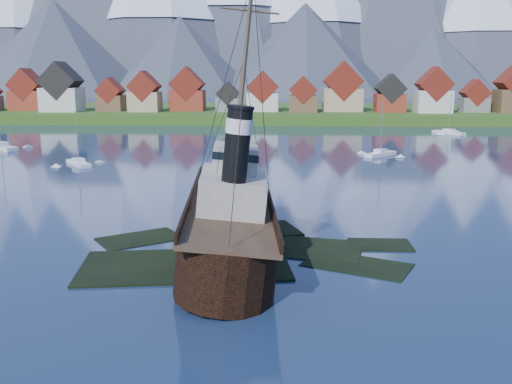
{
  "coord_description": "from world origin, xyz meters",
  "views": [
    {
      "loc": [
        5.44,
        -48.89,
        16.61
      ],
      "look_at": [
        2.79,
        6.0,
        5.0
      ],
      "focal_mm": 40.0,
      "sensor_mm": 36.0,
      "label": 1
    }
  ],
  "objects_px": {
    "tugboat_wreck": "(227,217)",
    "sailboat_d": "(380,154)",
    "sailboat_c": "(1,148)",
    "sailboat_a": "(79,164)",
    "sailboat_e": "(449,133)"
  },
  "relations": [
    {
      "from": "tugboat_wreck",
      "to": "sailboat_d",
      "type": "distance_m",
      "value": 68.11
    },
    {
      "from": "tugboat_wreck",
      "to": "sailboat_c",
      "type": "height_order",
      "value": "tugboat_wreck"
    },
    {
      "from": "sailboat_a",
      "to": "sailboat_c",
      "type": "height_order",
      "value": "sailboat_c"
    },
    {
      "from": "sailboat_d",
      "to": "sailboat_e",
      "type": "bearing_deg",
      "value": 104.17
    },
    {
      "from": "tugboat_wreck",
      "to": "sailboat_a",
      "type": "distance_m",
      "value": 58.55
    },
    {
      "from": "sailboat_a",
      "to": "sailboat_c",
      "type": "relative_size",
      "value": 0.77
    },
    {
      "from": "sailboat_d",
      "to": "sailboat_e",
      "type": "xyz_separation_m",
      "value": [
        25.46,
        42.52,
        -0.01
      ]
    },
    {
      "from": "sailboat_e",
      "to": "tugboat_wreck",
      "type": "bearing_deg",
      "value": -148.17
    },
    {
      "from": "sailboat_d",
      "to": "sailboat_c",
      "type": "bearing_deg",
      "value": -139.02
    },
    {
      "from": "sailboat_a",
      "to": "sailboat_c",
      "type": "bearing_deg",
      "value": 103.62
    },
    {
      "from": "sailboat_e",
      "to": "sailboat_d",
      "type": "bearing_deg",
      "value": -153.67
    },
    {
      "from": "sailboat_c",
      "to": "sailboat_e",
      "type": "xyz_separation_m",
      "value": [
        106.86,
        36.68,
        -0.05
      ]
    },
    {
      "from": "sailboat_d",
      "to": "sailboat_e",
      "type": "height_order",
      "value": "sailboat_e"
    },
    {
      "from": "sailboat_a",
      "to": "sailboat_c",
      "type": "xyz_separation_m",
      "value": [
        -24.55,
        20.27,
        0.07
      ]
    },
    {
      "from": "sailboat_a",
      "to": "sailboat_e",
      "type": "relative_size",
      "value": 0.9
    }
  ]
}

